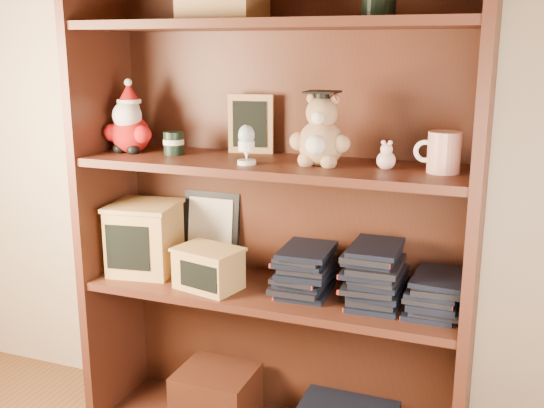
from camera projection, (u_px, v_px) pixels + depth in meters
The scene contains 16 objects.
bookcase at pixel (277, 213), 1.96m from camera, with size 1.20×0.35×1.60m.
shelf_lower at pixel (272, 292), 1.97m from camera, with size 1.14×0.33×0.02m.
shelf_upper at pixel (272, 165), 1.87m from camera, with size 1.14×0.33×0.02m.
santa_plush at pixel (129, 125), 2.01m from camera, with size 0.17×0.12×0.24m.
teachers_tin at pixel (174, 143), 1.97m from camera, with size 0.06×0.06×0.07m.
chalkboard_plaque at pixel (251, 125), 1.99m from camera, with size 0.14×0.09×0.18m.
egg_cup at pixel (246, 143), 1.80m from camera, with size 0.05×0.05×0.11m.
grad_teddy_bear at pixel (321, 136), 1.79m from camera, with size 0.18×0.15×0.21m.
pink_figurine at pixel (386, 158), 1.74m from camera, with size 0.05×0.05×0.08m.
teacher_mug at pixel (443, 152), 1.69m from camera, with size 0.12×0.09×0.11m.
certificate_frame at pixel (211, 229), 2.16m from camera, with size 0.20×0.05×0.25m.
treats_box at pixel (145, 237), 2.09m from camera, with size 0.24×0.24×0.23m.
pencils_box at pixel (208, 268), 1.95m from camera, with size 0.22×0.18×0.13m.
book_stack_left at pixel (304, 271), 1.91m from camera, with size 0.14×0.20×0.14m.
book_stack_mid at pixel (375, 275), 1.83m from camera, with size 0.14×0.20×0.18m.
book_stack_right at pixel (435, 293), 1.78m from camera, with size 0.14×0.20×0.11m.
Camera 1 is at (0.79, -0.42, 1.28)m, focal length 42.00 mm.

